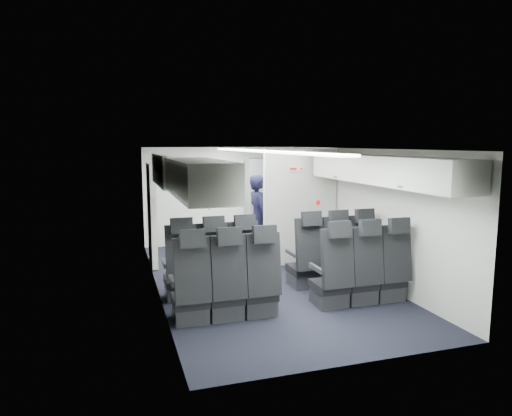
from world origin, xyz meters
TOP-DOWN VIEW (x-y plane):
  - cabin_shell at (0.00, 0.00)m, footprint 3.41×6.01m
  - seat_row_front at (-0.00, -0.53)m, footprint 3.33×0.56m
  - seat_row_mid at (-0.00, -1.43)m, footprint 3.33×0.56m
  - overhead_bin_left_rear at (-1.40, -2.00)m, footprint 0.53×1.80m
  - overhead_bin_left_front_open at (-1.44, -0.25)m, footprint 0.64×1.70m
  - overhead_bin_right_rear at (1.40, -2.00)m, footprint 0.53×1.80m
  - overhead_bin_right_front at (1.40, -0.25)m, footprint 0.53×1.70m
  - bulkhead_partition at (0.98, 0.80)m, footprint 1.40×0.15m
  - galley_unit at (0.95, 2.72)m, footprint 0.85×0.52m
  - boarding_door at (-1.64, 1.55)m, footprint 0.12×1.27m
  - flight_attendant at (0.33, 1.32)m, footprint 0.43×0.63m
  - carry_on_bag at (-1.42, -0.43)m, footprint 0.47×0.38m
  - papers at (0.52, 1.27)m, footprint 0.21×0.06m

SIDE VIEW (x-z plane):
  - seat_row_front at x=0.00m, z-range -0.21..1.02m
  - seat_row_mid at x=0.00m, z-range -0.21..1.02m
  - flight_attendant at x=0.33m, z-range 0.00..1.65m
  - galley_unit at x=0.95m, z-range 0.00..1.90m
  - boarding_door at x=-1.64m, z-range 0.02..1.88m
  - papers at x=0.52m, z-range 1.00..1.15m
  - bulkhead_partition at x=0.98m, z-range 0.01..2.14m
  - cabin_shell at x=0.00m, z-range 0.04..2.21m
  - overhead_bin_left_front_open at x=-1.44m, z-range 1.38..2.10m
  - carry_on_bag at x=-1.42m, z-range 1.70..1.95m
  - overhead_bin_right_front at x=1.40m, z-range 1.66..2.06m
  - overhead_bin_left_rear at x=-1.40m, z-range 1.66..2.06m
  - overhead_bin_right_rear at x=1.40m, z-range 1.66..2.06m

